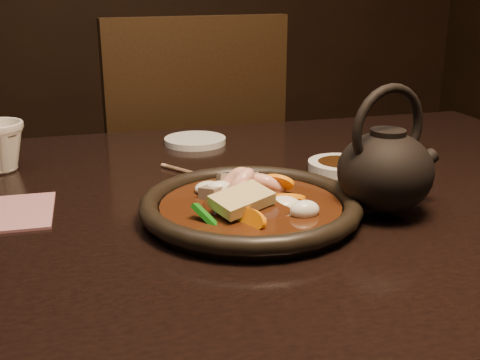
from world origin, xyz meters
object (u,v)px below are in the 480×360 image
object	(u,v)px
table	(159,252)
plate	(250,207)
teapot	(386,167)
chair	(184,187)

from	to	relation	value
table	plate	xyz separation A→B (m)	(0.11, -0.09, 0.09)
plate	teapot	size ratio (longest dim) A/B	1.71
table	teapot	bearing A→B (deg)	-22.65
table	teapot	world-z (taller)	teapot
table	chair	xyz separation A→B (m)	(0.16, 0.69, -0.14)
table	teapot	distance (m)	0.35
table	plate	bearing A→B (deg)	-38.68
chair	teapot	size ratio (longest dim) A/B	5.63
chair	table	bearing A→B (deg)	69.24
table	plate	distance (m)	0.17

